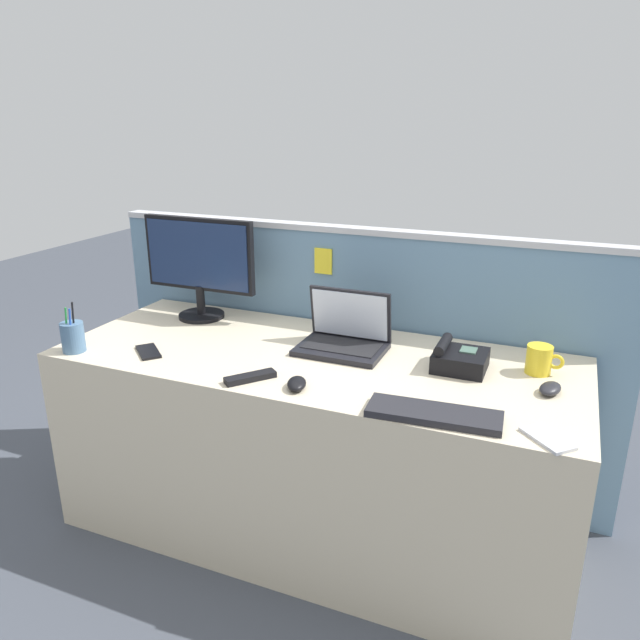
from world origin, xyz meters
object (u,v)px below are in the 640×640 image
object	(u,v)px
laptop	(345,335)
coffee_mug	(540,360)
desktop_monitor	(199,261)
computer_mouse_left_hand	(550,388)
desk_phone	(459,359)
pen_cup	(73,337)
computer_mouse_right_hand	(297,384)
cell_phone_silver_slab	(547,439)
cell_phone_black_slab	(148,352)
tv_remote	(250,377)
keyboard_main	(434,414)

from	to	relation	value
laptop	coffee_mug	size ratio (longest dim) A/B	2.57
desktop_monitor	computer_mouse_left_hand	xyz separation A→B (m)	(1.41, -0.22, -0.23)
desk_phone	pen_cup	world-z (taller)	pen_cup
computer_mouse_right_hand	cell_phone_silver_slab	distance (m)	0.75
computer_mouse_left_hand	desktop_monitor	bearing A→B (deg)	-174.10
cell_phone_black_slab	cell_phone_silver_slab	bearing A→B (deg)	-52.72
computer_mouse_right_hand	computer_mouse_left_hand	xyz separation A→B (m)	(0.74, 0.27, 0.00)
computer_mouse_left_hand	coffee_mug	world-z (taller)	coffee_mug
desktop_monitor	cell_phone_black_slab	size ratio (longest dim) A/B	3.46
cell_phone_silver_slab	tv_remote	size ratio (longest dim) A/B	0.85
desk_phone	cell_phone_silver_slab	xyz separation A→B (m)	(0.31, -0.38, -0.03)
computer_mouse_left_hand	tv_remote	distance (m)	0.94
desktop_monitor	computer_mouse_left_hand	size ratio (longest dim) A/B	5.00
desktop_monitor	pen_cup	xyz separation A→B (m)	(-0.21, -0.52, -0.19)
cell_phone_silver_slab	desk_phone	bearing A→B (deg)	83.70
laptop	computer_mouse_left_hand	xyz separation A→B (m)	(0.72, -0.11, -0.04)
laptop	computer_mouse_right_hand	size ratio (longest dim) A/B	3.12
cell_phone_silver_slab	coffee_mug	world-z (taller)	coffee_mug
computer_mouse_left_hand	cell_phone_silver_slab	world-z (taller)	computer_mouse_left_hand
desk_phone	tv_remote	world-z (taller)	desk_phone
desktop_monitor	desk_phone	bearing A→B (deg)	-7.25
computer_mouse_right_hand	coffee_mug	bearing A→B (deg)	11.30
keyboard_main	coffee_mug	distance (m)	0.51
laptop	computer_mouse_left_hand	size ratio (longest dim) A/B	3.12
cell_phone_silver_slab	coffee_mug	xyz separation A→B (m)	(-0.05, 0.45, 0.04)
pen_cup	cell_phone_black_slab	size ratio (longest dim) A/B	1.33
coffee_mug	keyboard_main	bearing A→B (deg)	-119.75
pen_cup	cell_phone_silver_slab	world-z (taller)	pen_cup
computer_mouse_right_hand	coffee_mug	size ratio (longest dim) A/B	0.82
tv_remote	cell_phone_silver_slab	bearing A→B (deg)	37.15
desk_phone	computer_mouse_left_hand	world-z (taller)	desk_phone
desktop_monitor	coffee_mug	world-z (taller)	desktop_monitor
keyboard_main	desk_phone	bearing A→B (deg)	85.94
laptop	pen_cup	size ratio (longest dim) A/B	1.63
keyboard_main	cell_phone_black_slab	world-z (taller)	keyboard_main
desktop_monitor	tv_remote	world-z (taller)	desktop_monitor
desktop_monitor	tv_remote	size ratio (longest dim) A/B	2.94
keyboard_main	coffee_mug	xyz separation A→B (m)	(0.25, 0.44, 0.04)
desk_phone	keyboard_main	xyz separation A→B (m)	(0.00, -0.38, -0.03)
computer_mouse_right_hand	tv_remote	size ratio (longest dim) A/B	0.59
laptop	pen_cup	distance (m)	0.99
desk_phone	computer_mouse_right_hand	bearing A→B (deg)	-141.63
desktop_monitor	cell_phone_silver_slab	xyz separation A→B (m)	(1.42, -0.53, -0.24)
keyboard_main	cell_phone_silver_slab	world-z (taller)	keyboard_main
desktop_monitor	desk_phone	xyz separation A→B (m)	(1.11, -0.14, -0.21)
laptop	computer_mouse_left_hand	world-z (taller)	laptop
laptop	keyboard_main	size ratio (longest dim) A/B	0.82
desk_phone	keyboard_main	world-z (taller)	desk_phone
laptop	cell_phone_black_slab	size ratio (longest dim) A/B	2.16
coffee_mug	desktop_monitor	bearing A→B (deg)	176.92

